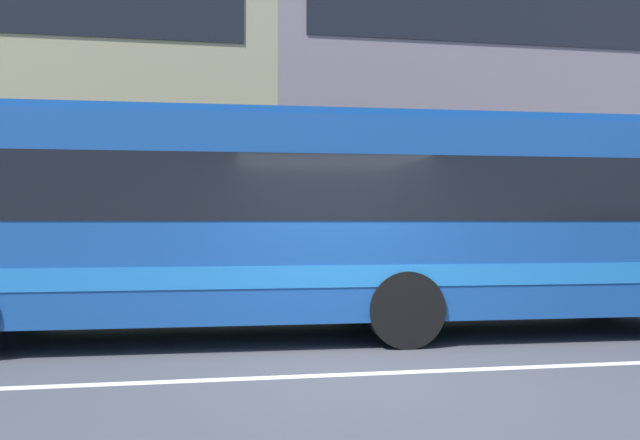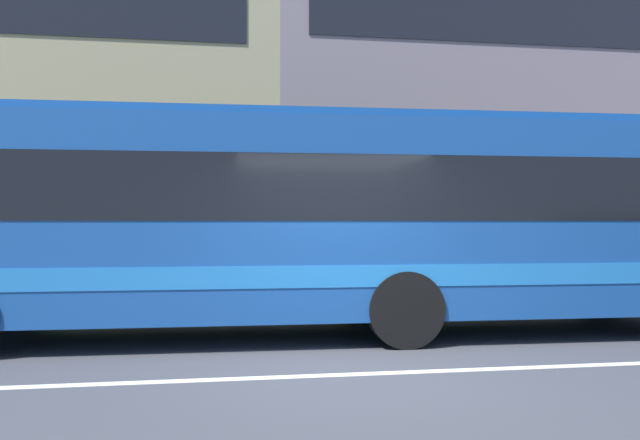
# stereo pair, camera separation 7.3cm
# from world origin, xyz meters

# --- Properties ---
(ground_plane) EXTENTS (160.00, 160.00, 0.00)m
(ground_plane) POSITION_xyz_m (0.00, 0.00, 0.00)
(ground_plane) COLOR #404148
(lane_centre_line) EXTENTS (60.00, 0.16, 0.01)m
(lane_centre_line) POSITION_xyz_m (0.00, 0.00, 0.00)
(lane_centre_line) COLOR silver
(lane_centre_line) RESTS_ON ground_plane
(hedge_row_far) EXTENTS (21.12, 1.10, 1.01)m
(hedge_row_far) POSITION_xyz_m (-3.65, 6.41, 0.51)
(hedge_row_far) COLOR #325C1B
(hedge_row_far) RESTS_ON ground_plane
(apartment_block_right) EXTENTS (19.23, 11.27, 13.82)m
(apartment_block_right) POSITION_xyz_m (9.96, 16.46, 6.91)
(apartment_block_right) COLOR gray
(apartment_block_right) RESTS_ON ground_plane
(transit_bus) EXTENTS (11.55, 2.83, 3.12)m
(transit_bus) POSITION_xyz_m (0.25, 2.53, 1.72)
(transit_bus) COLOR #194891
(transit_bus) RESTS_ON ground_plane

